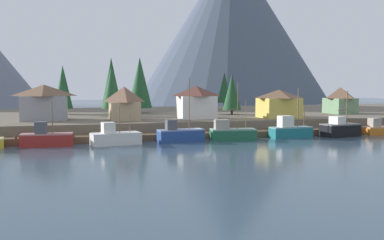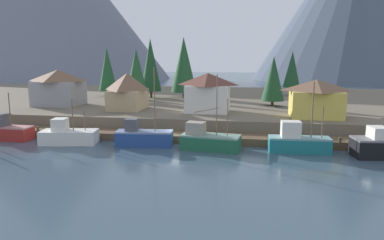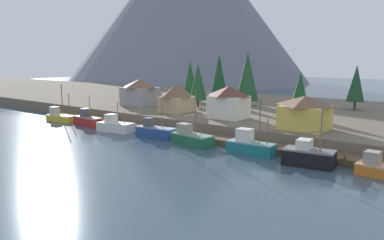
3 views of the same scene
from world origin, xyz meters
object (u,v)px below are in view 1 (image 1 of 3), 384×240
object	(u,v)px
fishing_boat_orange	(380,129)
conifer_back_left	(112,87)
conifer_near_right	(111,82)
fishing_boat_green	(232,133)
conifer_mid_right	(232,92)
conifer_back_right	(224,87)
fishing_boat_teal	(290,130)
fishing_boat_black	(340,129)
house_grey	(44,102)
house_yellow	(279,103)
house_green	(340,100)
house_white	(196,102)
fishing_boat_red	(46,138)
fishing_boat_blue	(180,134)
conifer_near_left	(63,87)
conifer_mid_left	(140,83)
house_tan	(124,103)
fishing_boat_white	(115,137)

from	to	relation	value
fishing_boat_orange	conifer_back_left	world-z (taller)	conifer_back_left
conifer_near_right	conifer_back_left	distance (m)	7.94
fishing_boat_green	conifer_mid_right	size ratio (longest dim) A/B	1.03
conifer_back_left	conifer_back_right	size ratio (longest dim) A/B	1.04
fishing_boat_orange	fishing_boat_teal	bearing A→B (deg)	-177.03
fishing_boat_orange	conifer_back_left	bearing A→B (deg)	155.73
conifer_back_right	fishing_boat_orange	bearing A→B (deg)	-69.64
fishing_boat_teal	fishing_boat_black	distance (m)	9.18
conifer_mid_right	conifer_back_left	size ratio (longest dim) A/B	0.86
house_grey	house_yellow	world-z (taller)	house_grey
house_green	fishing_boat_teal	bearing A→B (deg)	-139.97
conifer_near_right	house_white	bearing A→B (deg)	-50.73
fishing_boat_red	conifer_mid_right	size ratio (longest dim) A/B	0.82
house_yellow	conifer_near_right	size ratio (longest dim) A/B	0.59
fishing_boat_blue	conifer_near_left	distance (m)	38.23
fishing_boat_red	fishing_boat_black	xyz separation A→B (m)	(47.75, -0.67, 0.12)
fishing_boat_black	house_grey	size ratio (longest dim) A/B	0.96
house_yellow	conifer_mid_left	distance (m)	33.06
conifer_near_left	house_yellow	bearing A→B (deg)	-27.56
fishing_boat_blue	house_tan	bearing A→B (deg)	110.60
fishing_boat_blue	conifer_near_right	bearing A→B (deg)	98.37
fishing_boat_orange	conifer_near_left	size ratio (longest dim) A/B	0.65
fishing_boat_orange	house_tan	xyz separation A→B (m)	(-44.00, 13.78, 4.61)
house_white	house_tan	world-z (taller)	house_white
conifer_back_left	fishing_boat_orange	bearing A→B (deg)	-26.97
fishing_boat_teal	house_yellow	size ratio (longest dim) A/B	1.13
fishing_boat_red	house_green	world-z (taller)	house_green
house_green	conifer_near_right	size ratio (longest dim) A/B	0.54
house_yellow	fishing_boat_green	bearing A→B (deg)	-140.56
conifer_back_right	fishing_boat_green	bearing A→B (deg)	-108.08
fishing_boat_blue	conifer_back_right	size ratio (longest dim) A/B	1.00
house_yellow	fishing_boat_black	bearing A→B (deg)	-64.67
fishing_boat_white	house_green	xyz separation A→B (m)	(51.96, 20.09, 4.44)
house_yellow	house_white	bearing A→B (deg)	172.28
fishing_boat_white	fishing_boat_green	distance (m)	18.40
house_tan	conifer_back_left	size ratio (longest dim) A/B	0.68
fishing_boat_white	conifer_near_left	world-z (taller)	conifer_near_left
fishing_boat_blue	fishing_boat_white	bearing A→B (deg)	177.18
fishing_boat_orange	conifer_near_left	distance (m)	64.56
fishing_boat_white	house_white	distance (m)	22.14
house_yellow	house_tan	xyz separation A→B (m)	(-29.61, 2.73, 0.31)
fishing_boat_blue	house_tan	world-z (taller)	fishing_boat_blue
fishing_boat_orange	conifer_near_right	bearing A→B (deg)	148.12
conifer_back_right	house_white	bearing A→B (deg)	-119.32
fishing_boat_red	fishing_boat_teal	distance (m)	38.59
house_tan	conifer_near_left	world-z (taller)	conifer_near_left
house_tan	conifer_back_left	world-z (taller)	conifer_back_left
house_white	house_yellow	world-z (taller)	house_white
fishing_boat_white	fishing_boat_black	world-z (taller)	fishing_boat_black
fishing_boat_black	conifer_mid_right	distance (m)	26.01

